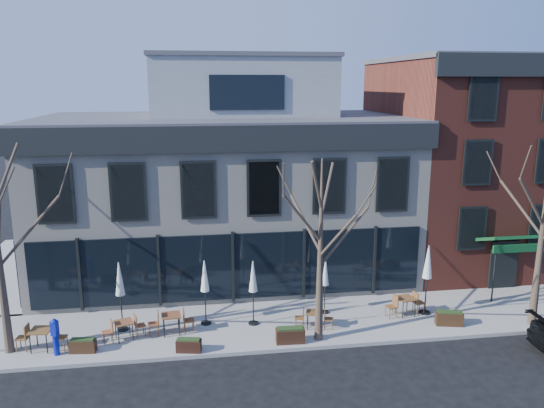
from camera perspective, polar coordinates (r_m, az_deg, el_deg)
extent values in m
plane|color=black|center=(24.39, -4.17, -10.90)|extent=(120.00, 120.00, 0.00)
cube|color=gray|center=(22.87, 4.60, -12.38)|extent=(33.50, 4.70, 0.15)
cube|color=gray|center=(31.43, -26.14, -6.57)|extent=(4.50, 12.00, 0.15)
cube|color=beige|center=(27.93, -5.09, 0.78)|extent=(18.00, 10.00, 8.00)
cube|color=#47474C|center=(27.38, -5.26, 9.10)|extent=(18.30, 10.30, 0.30)
cube|color=black|center=(22.33, -4.46, 7.01)|extent=(18.30, 0.25, 1.10)
cube|color=black|center=(28.40, -24.09, 7.17)|extent=(0.25, 10.30, 1.10)
cube|color=black|center=(23.63, -4.23, -6.74)|extent=(17.20, 0.12, 3.00)
cube|color=black|center=(28.44, -23.47, -4.40)|extent=(0.12, 7.50, 3.00)
cube|color=gray|center=(28.40, -3.39, 12.39)|extent=(9.00, 6.50, 3.00)
cube|color=maroon|center=(31.23, 19.46, 4.17)|extent=(8.00, 10.00, 11.00)
cube|color=#47474C|center=(30.96, 20.25, 14.37)|extent=(8.20, 10.20, 0.25)
cube|color=black|center=(26.54, 25.54, 13.34)|extent=(8.20, 0.25, 1.00)
cube|color=#0D3D1B|center=(26.82, 24.83, -3.30)|extent=(3.20, 1.66, 0.67)
cube|color=black|center=(27.92, 23.62, -6.13)|extent=(1.40, 0.10, 2.50)
cylinder|color=#382B21|center=(20.78, -24.62, -2.62)|extent=(2.23, 0.50, 2.48)
cone|color=#382B21|center=(19.90, 5.22, -5.16)|extent=(0.34, 0.34, 7.04)
cylinder|color=#382B21|center=(20.15, 7.76, -3.49)|extent=(2.00, 0.46, 2.21)
cylinder|color=#382B21|center=(20.36, 3.60, -2.02)|extent=(0.93, 1.84, 1.91)
cylinder|color=#382B21|center=(19.11, 3.31, -1.60)|extent=(1.61, 0.68, 1.97)
cylinder|color=#382B21|center=(18.97, 7.05, -3.47)|extent=(0.93, 1.83, 2.03)
cone|color=#382B21|center=(23.60, 27.02, -3.11)|extent=(0.34, 0.34, 7.48)
cylinder|color=#382B21|center=(23.86, 25.17, -0.34)|extent=(0.98, 1.94, 2.03)
cylinder|color=#382B21|center=(22.59, 26.16, 0.13)|extent=(1.71, 0.71, 2.09)
cylinder|color=#0C1AA0|center=(21.38, -22.20, -13.86)|extent=(0.22, 0.22, 0.77)
cube|color=#0C1AA0|center=(21.10, -22.35, -12.25)|extent=(0.30, 0.28, 0.55)
cone|color=#0C1AA0|center=(20.97, -22.43, -11.44)|extent=(0.29, 0.29, 0.13)
cube|color=brown|center=(21.79, -23.62, -12.33)|extent=(0.83, 0.83, 0.04)
cylinder|color=black|center=(21.82, -24.57, -13.53)|extent=(0.04, 0.04, 0.77)
cylinder|color=black|center=(21.60, -23.07, -13.67)|extent=(0.04, 0.04, 0.77)
cylinder|color=black|center=(22.31, -23.97, -12.88)|extent=(0.04, 0.04, 0.77)
cylinder|color=black|center=(22.10, -22.50, -13.00)|extent=(0.04, 0.04, 0.77)
cube|color=brown|center=(21.60, -15.67, -12.16)|extent=(0.86, 0.86, 0.04)
cylinder|color=black|center=(21.46, -16.17, -13.40)|extent=(0.04, 0.04, 0.69)
cylinder|color=black|center=(21.56, -14.74, -13.19)|extent=(0.04, 0.04, 0.69)
cylinder|color=black|center=(21.94, -16.47, -12.82)|extent=(0.04, 0.04, 0.69)
cylinder|color=black|center=(22.03, -15.08, -12.62)|extent=(0.04, 0.04, 0.69)
cube|color=brown|center=(21.62, -10.81, -11.67)|extent=(0.80, 0.80, 0.04)
cylinder|color=black|center=(21.51, -11.52, -12.98)|extent=(0.04, 0.04, 0.75)
cylinder|color=black|center=(21.53, -9.92, -12.88)|extent=(0.04, 0.04, 0.75)
cylinder|color=black|center=(22.04, -11.60, -12.33)|extent=(0.04, 0.04, 0.75)
cylinder|color=black|center=(22.06, -10.04, -12.23)|extent=(0.04, 0.04, 0.75)
cube|color=brown|center=(21.81, 4.55, -11.56)|extent=(0.77, 0.77, 0.04)
cylinder|color=black|center=(21.73, 3.83, -12.62)|extent=(0.04, 0.04, 0.65)
cylinder|color=black|center=(21.72, 5.19, -12.66)|extent=(0.04, 0.04, 0.65)
cylinder|color=black|center=(22.18, 3.89, -12.06)|extent=(0.04, 0.04, 0.65)
cylinder|color=black|center=(22.17, 5.22, -12.10)|extent=(0.04, 0.04, 0.65)
cube|color=brown|center=(23.51, 14.17, -9.80)|extent=(0.85, 0.85, 0.04)
cylinder|color=black|center=(23.29, 13.90, -11.04)|extent=(0.04, 0.04, 0.75)
cylinder|color=black|center=(23.59, 15.11, -10.79)|extent=(0.04, 0.04, 0.75)
cylinder|color=black|center=(23.74, 13.13, -10.53)|extent=(0.04, 0.04, 0.75)
cylinder|color=black|center=(24.03, 14.33, -10.29)|extent=(0.04, 0.04, 0.75)
cylinder|color=black|center=(22.64, -15.74, -12.82)|extent=(0.45, 0.45, 0.06)
cylinder|color=black|center=(22.19, -15.92, -10.24)|extent=(0.05, 0.05, 2.27)
cone|color=beige|center=(21.82, -16.08, -7.74)|extent=(0.37, 0.37, 1.34)
cylinder|color=black|center=(22.50, -7.11, -12.58)|extent=(0.44, 0.44, 0.06)
cylinder|color=black|center=(22.07, -7.19, -10.09)|extent=(0.05, 0.05, 2.18)
cone|color=white|center=(21.71, -7.26, -7.67)|extent=(0.36, 0.36, 1.29)
cylinder|color=black|center=(22.34, -2.01, -12.68)|extent=(0.43, 0.43, 0.06)
cylinder|color=black|center=(21.91, -2.03, -10.19)|extent=(0.05, 0.05, 2.17)
cone|color=beige|center=(21.54, -2.05, -7.78)|extent=(0.35, 0.35, 1.28)
cylinder|color=black|center=(23.43, 5.66, -11.49)|extent=(0.39, 0.39, 0.05)
cylinder|color=black|center=(23.06, 5.71, -9.35)|extent=(0.04, 0.04, 1.94)
cone|color=beige|center=(22.74, 5.76, -7.29)|extent=(0.32, 0.32, 1.15)
cylinder|color=black|center=(24.18, 16.09, -11.13)|extent=(0.49, 0.49, 0.07)
cylinder|color=black|center=(23.74, 16.27, -8.51)|extent=(0.06, 0.06, 2.44)
cone|color=silver|center=(23.37, 16.44, -5.96)|extent=(0.40, 0.40, 1.44)
cube|color=#331E11|center=(21.31, -19.67, -14.19)|extent=(0.97, 0.47, 0.47)
cube|color=#1E3314|center=(21.20, -19.72, -13.58)|extent=(0.87, 0.39, 0.07)
cube|color=black|center=(20.41, -8.94, -14.83)|extent=(0.96, 0.53, 0.46)
cube|color=#1E3314|center=(20.30, -8.96, -14.21)|extent=(0.86, 0.44, 0.07)
cube|color=black|center=(20.79, 1.97, -13.98)|extent=(1.11, 0.49, 0.54)
cube|color=#1E3314|center=(20.66, 1.98, -13.25)|extent=(1.00, 0.40, 0.09)
cube|color=black|center=(23.31, 18.51, -11.61)|extent=(1.14, 0.67, 0.54)
cube|color=#1E3314|center=(23.19, 18.56, -10.96)|extent=(1.02, 0.56, 0.09)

